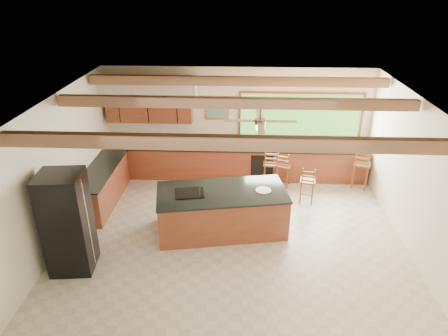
{
  "coord_description": "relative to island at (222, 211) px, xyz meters",
  "views": [
    {
      "loc": [
        0.14,
        -7.14,
        5.11
      ],
      "look_at": [
        -0.24,
        0.8,
        1.28
      ],
      "focal_mm": 32.0,
      "sensor_mm": 36.0,
      "label": 1
    }
  ],
  "objects": [
    {
      "name": "counter_run",
      "position": [
        -0.55,
        2.21,
        -0.02
      ],
      "size": [
        7.12,
        3.1,
        1.27
      ],
      "color": "brown",
      "rests_on": "ground"
    },
    {
      "name": "bar_stool_b",
      "position": [
        2.04,
        1.24,
        0.11
      ],
      "size": [
        0.41,
        0.41,
        0.99
      ],
      "rotation": [
        0.0,
        0.0,
        -0.17
      ],
      "color": "brown",
      "rests_on": "ground"
    },
    {
      "name": "bar_stool_d",
      "position": [
        3.57,
        2.08,
        0.19
      ],
      "size": [
        0.53,
        0.53,
        1.14
      ],
      "rotation": [
        0.0,
        0.0,
        -0.39
      ],
      "color": "brown",
      "rests_on": "ground"
    },
    {
      "name": "island",
      "position": [
        0.0,
        0.0,
        0.0
      ],
      "size": [
        2.94,
        1.76,
        0.98
      ],
      "rotation": [
        0.0,
        0.0,
        0.17
      ],
      "color": "brown",
      "rests_on": "ground"
    },
    {
      "name": "ground",
      "position": [
        0.27,
        -0.31,
        -0.48
      ],
      "size": [
        7.2,
        7.2,
        0.0
      ],
      "primitive_type": "plane",
      "color": "beige",
      "rests_on": "ground"
    },
    {
      "name": "refrigerator",
      "position": [
        -2.78,
        -1.39,
        0.52
      ],
      "size": [
        0.85,
        0.83,
        2.0
      ],
      "rotation": [
        0.0,
        0.0,
        0.1
      ],
      "color": "black",
      "rests_on": "ground"
    },
    {
      "name": "bar_stool_a",
      "position": [
        1.19,
        2.09,
        0.16
      ],
      "size": [
        0.41,
        0.41,
        1.08
      ],
      "rotation": [
        0.0,
        0.0,
        -0.07
      ],
      "color": "brown",
      "rests_on": "ground"
    },
    {
      "name": "bar_stool_c",
      "position": [
        1.54,
        2.09,
        0.11
      ],
      "size": [
        0.46,
        0.46,
        1.0
      ],
      "rotation": [
        0.0,
        0.0,
        -0.34
      ],
      "color": "brown",
      "rests_on": "ground"
    },
    {
      "name": "room_shell",
      "position": [
        0.1,
        0.35,
        1.73
      ],
      "size": [
        7.27,
        6.54,
        3.02
      ],
      "color": "white",
      "rests_on": "ground"
    }
  ]
}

